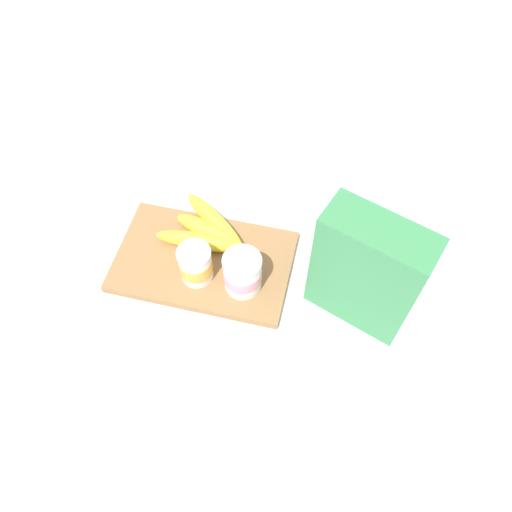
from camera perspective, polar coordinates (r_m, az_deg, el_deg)
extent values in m
plane|color=white|center=(1.03, -5.99, -0.92)|extent=(2.40, 2.40, 0.00)
cube|color=olive|center=(1.02, -6.04, -0.63)|extent=(0.36, 0.22, 0.02)
cube|color=#38844C|center=(0.88, 12.65, -1.86)|extent=(0.20, 0.14, 0.26)
cylinder|color=white|center=(0.94, -1.57, -2.02)|extent=(0.07, 0.07, 0.08)
cylinder|color=pink|center=(0.94, -1.57, -2.02)|extent=(0.07, 0.07, 0.03)
cylinder|color=silver|center=(0.90, -1.63, -0.58)|extent=(0.07, 0.07, 0.00)
cylinder|color=white|center=(0.96, -6.80, -1.04)|extent=(0.06, 0.06, 0.08)
cylinder|color=gold|center=(0.96, -6.80, -1.04)|extent=(0.06, 0.06, 0.04)
cylinder|color=silver|center=(0.92, -7.05, 0.30)|extent=(0.07, 0.07, 0.00)
ellipsoid|color=yellow|center=(1.04, -4.82, 4.09)|extent=(0.17, 0.14, 0.04)
ellipsoid|color=yellow|center=(1.03, -5.54, 2.81)|extent=(0.17, 0.08, 0.04)
ellipsoid|color=yellow|center=(1.01, -6.63, 1.72)|extent=(0.18, 0.04, 0.04)
cylinder|color=brown|center=(1.01, -1.63, 0.61)|extent=(0.01, 0.01, 0.02)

